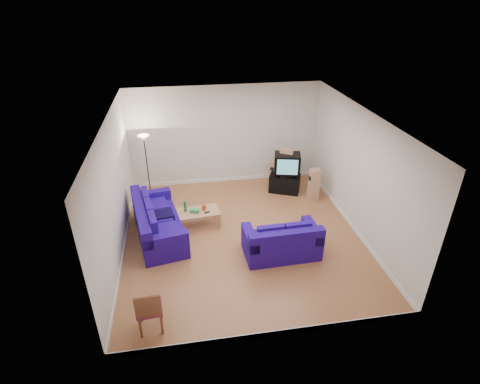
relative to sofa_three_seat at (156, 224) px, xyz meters
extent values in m
cube|color=brown|center=(2.20, -0.39, -0.35)|extent=(6.00, 6.50, 0.01)
cube|color=white|center=(2.20, -0.39, 2.85)|extent=(6.00, 6.50, 0.01)
cube|color=silver|center=(2.20, 2.86, 1.25)|extent=(6.00, 0.01, 3.20)
cube|color=silver|center=(2.20, -3.64, 1.25)|extent=(6.00, 0.01, 3.20)
cube|color=silver|center=(-0.80, -0.39, 1.25)|extent=(0.01, 6.50, 3.20)
cube|color=silver|center=(5.20, -0.39, 1.25)|extent=(0.01, 6.50, 3.20)
cube|color=white|center=(2.20, 2.85, -0.29)|extent=(6.00, 0.02, 0.12)
cube|color=white|center=(2.20, -3.63, -0.29)|extent=(6.00, 0.02, 0.12)
cube|color=white|center=(-0.79, -0.39, -0.29)|extent=(0.02, 6.50, 0.12)
cube|color=white|center=(5.19, -0.39, -0.29)|extent=(0.02, 6.50, 0.12)
cube|color=navy|center=(0.07, 0.01, -0.12)|extent=(1.50, 2.62, 0.47)
cube|color=navy|center=(-0.34, -0.06, 0.36)|extent=(0.70, 2.47, 0.48)
cube|color=navy|center=(-0.14, 1.10, 0.25)|extent=(1.09, 0.44, 0.27)
cube|color=navy|center=(0.27, -1.08, 0.25)|extent=(1.09, 0.44, 0.27)
cube|color=black|center=(0.23, 0.04, 0.23)|extent=(0.52, 0.52, 0.13)
cube|color=navy|center=(3.00, -1.24, -0.13)|extent=(1.81, 1.05, 0.44)
cube|color=navy|center=(3.01, -1.62, 0.31)|extent=(1.78, 0.28, 0.45)
cube|color=navy|center=(2.22, -1.26, 0.21)|extent=(0.26, 1.00, 0.25)
cube|color=navy|center=(3.77, -1.22, 0.21)|extent=(0.26, 1.00, 0.25)
cube|color=black|center=(2.99, -1.08, 0.19)|extent=(0.43, 0.43, 0.13)
cube|color=tan|center=(1.04, 0.29, 0.08)|extent=(1.32, 0.76, 0.05)
cube|color=tan|center=(0.49, -0.04, -0.15)|extent=(0.07, 0.07, 0.41)
cube|color=tan|center=(0.44, 0.49, -0.15)|extent=(0.07, 0.07, 0.41)
cube|color=tan|center=(1.64, 0.08, -0.15)|extent=(0.07, 0.07, 0.41)
cube|color=tan|center=(1.59, 0.61, -0.15)|extent=(0.07, 0.07, 0.41)
cylinder|color=#197233|center=(0.78, 0.34, 0.26)|extent=(0.09, 0.09, 0.31)
cube|color=green|center=(1.02, 0.26, 0.15)|extent=(0.26, 0.18, 0.10)
cylinder|color=red|center=(1.27, 0.34, 0.18)|extent=(0.11, 0.11, 0.15)
cube|color=black|center=(1.34, 0.19, 0.11)|extent=(0.15, 0.10, 0.02)
cube|color=black|center=(3.93, 1.83, -0.07)|extent=(1.06, 0.85, 0.57)
cube|color=black|center=(3.97, 1.77, 0.27)|extent=(0.50, 0.42, 0.11)
cube|color=black|center=(3.97, 1.81, 0.63)|extent=(0.89, 0.74, 0.60)
cube|color=teal|center=(3.89, 1.52, 0.63)|extent=(0.61, 0.17, 0.48)
cube|color=tan|center=(3.95, 1.88, 1.00)|extent=(0.42, 0.34, 0.14)
cube|color=tan|center=(3.66, 2.31, 0.08)|extent=(0.30, 0.32, 0.86)
cylinder|color=black|center=(3.60, 2.20, 0.28)|extent=(0.12, 0.08, 0.13)
cube|color=tan|center=(4.65, 1.17, 0.15)|extent=(0.32, 0.26, 1.01)
cylinder|color=black|center=(4.49, 1.15, 0.39)|extent=(0.04, 0.15, 0.15)
cylinder|color=black|center=(-0.25, 2.17, -0.34)|extent=(0.26, 0.26, 0.03)
cylinder|color=black|center=(-0.25, 2.17, 0.61)|extent=(0.03, 0.03, 1.88)
cone|color=white|center=(-0.25, 2.17, 1.58)|extent=(0.34, 0.34, 0.15)
cube|color=brown|center=(-0.20, -3.26, -0.12)|extent=(0.05, 0.05, 0.47)
cube|color=brown|center=(-0.22, -2.87, -0.12)|extent=(0.05, 0.05, 0.47)
cube|color=brown|center=(0.18, -3.23, -0.12)|extent=(0.05, 0.05, 0.47)
cube|color=brown|center=(0.16, -2.85, -0.12)|extent=(0.05, 0.05, 0.47)
cube|color=maroon|center=(-0.02, -3.05, 0.14)|extent=(0.50, 0.50, 0.06)
cube|color=brown|center=(-0.01, -3.26, 0.39)|extent=(0.47, 0.07, 0.47)
camera|label=1|loc=(0.81, -8.31, 5.36)|focal=28.00mm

